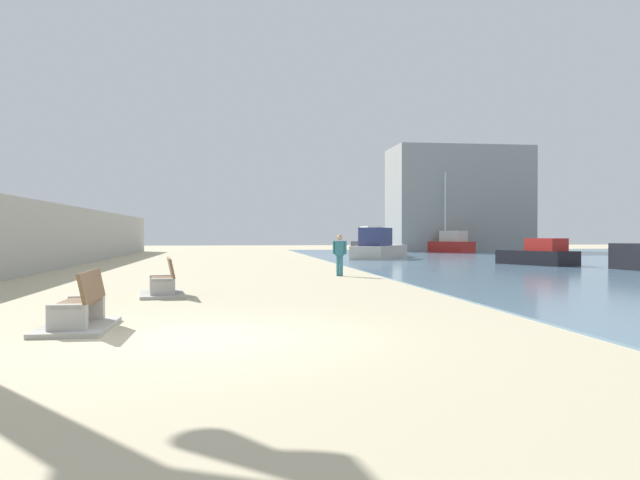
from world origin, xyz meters
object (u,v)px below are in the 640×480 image
bench_far (163,287)px  boat_mid_bay (369,244)px  person_walking (340,252)px  boat_nearest (379,247)px  bench_near (79,315)px  boat_distant (449,244)px  boat_far_left (539,255)px

bench_far → boat_mid_bay: size_ratio=0.40×
person_walking → boat_nearest: size_ratio=0.22×
bench_near → bench_far: bearing=82.2°
boat_distant → boat_far_left: boat_distant is taller
boat_far_left → person_walking: bearing=-149.8°
person_walking → boat_nearest: 17.20m
bench_near → boat_mid_bay: (12.84, 36.60, 0.56)m
boat_far_left → bench_far: bearing=-141.4°
boat_nearest → boat_far_left: 11.48m
boat_far_left → bench_near: bearing=-132.5°
bench_near → boat_distant: (20.58, 41.04, 0.49)m
bench_far → boat_nearest: boat_nearest is taller
bench_near → bench_far: 5.88m
bench_far → boat_far_left: boat_far_left is taller
person_walking → boat_far_left: (11.14, 6.49, -0.36)m
bench_near → boat_mid_bay: 38.79m
boat_mid_bay → boat_distant: boat_distant is taller
boat_nearest → boat_far_left: (5.85, -9.87, -0.19)m
boat_mid_bay → boat_distant: size_ratio=0.83×
bench_near → bench_far: (0.80, 5.82, 0.00)m
boat_distant → boat_mid_bay: bearing=-150.2°
bench_far → person_walking: person_walking is taller
bench_near → person_walking: (6.61, 12.87, 0.66)m
bench_near → boat_distant: boat_distant is taller
bench_far → person_walking: 9.16m
bench_far → boat_far_left: (16.95, 13.54, 0.30)m
bench_near → person_walking: size_ratio=1.34×
bench_near → person_walking: person_walking is taller
bench_near → boat_far_left: (17.76, 19.36, 0.30)m
boat_nearest → boat_mid_bay: size_ratio=1.28×
boat_nearest → boat_far_left: boat_nearest is taller
boat_nearest → boat_mid_bay: boat_mid_bay is taller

